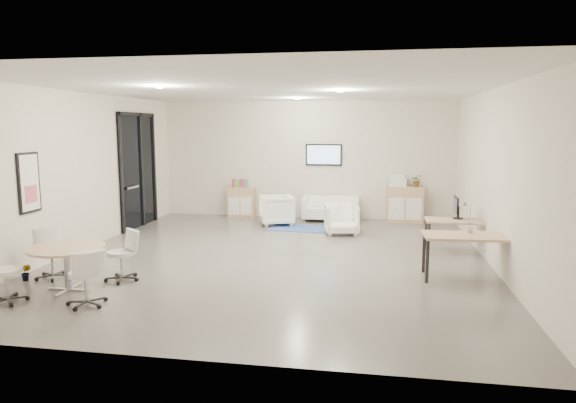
{
  "coord_description": "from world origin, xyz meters",
  "views": [
    {
      "loc": [
        1.89,
        -9.49,
        2.49
      ],
      "look_at": [
        0.21,
        0.4,
        1.04
      ],
      "focal_mm": 32.0,
      "sensor_mm": 36.0,
      "label": 1
    }
  ],
  "objects_px": {
    "armchair_left": "(276,209)",
    "desk_rear": "(459,223)",
    "armchair_right": "(342,218)",
    "round_table": "(67,252)",
    "sideboard_left": "(242,202)",
    "loveseat": "(331,209)",
    "desk_front": "(468,239)",
    "sideboard_right": "(405,204)"
  },
  "relations": [
    {
      "from": "armchair_left",
      "to": "desk_rear",
      "type": "relative_size",
      "value": 0.65
    },
    {
      "from": "armchair_right",
      "to": "desk_rear",
      "type": "height_order",
      "value": "armchair_right"
    },
    {
      "from": "armchair_left",
      "to": "round_table",
      "type": "relative_size",
      "value": 0.75
    },
    {
      "from": "round_table",
      "to": "desk_rear",
      "type": "bearing_deg",
      "value": 28.91
    },
    {
      "from": "armchair_left",
      "to": "round_table",
      "type": "xyz_separation_m",
      "value": [
        -2.13,
        -5.83,
        0.18
      ]
    },
    {
      "from": "round_table",
      "to": "armchair_left",
      "type": "bearing_deg",
      "value": 69.91
    },
    {
      "from": "armchair_left",
      "to": "armchair_right",
      "type": "height_order",
      "value": "armchair_left"
    },
    {
      "from": "sideboard_left",
      "to": "loveseat",
      "type": "xyz_separation_m",
      "value": [
        2.51,
        -0.16,
        -0.11
      ]
    },
    {
      "from": "loveseat",
      "to": "sideboard_left",
      "type": "bearing_deg",
      "value": 174.87
    },
    {
      "from": "sideboard_left",
      "to": "loveseat",
      "type": "bearing_deg",
      "value": -3.63
    },
    {
      "from": "sideboard_left",
      "to": "desk_front",
      "type": "height_order",
      "value": "sideboard_left"
    },
    {
      "from": "sideboard_right",
      "to": "desk_front",
      "type": "xyz_separation_m",
      "value": [
        0.74,
        -5.13,
        0.2
      ]
    },
    {
      "from": "loveseat",
      "to": "desk_front",
      "type": "height_order",
      "value": "desk_front"
    },
    {
      "from": "armchair_right",
      "to": "round_table",
      "type": "relative_size",
      "value": 0.68
    },
    {
      "from": "desk_front",
      "to": "loveseat",
      "type": "bearing_deg",
      "value": 114.69
    },
    {
      "from": "armchair_right",
      "to": "round_table",
      "type": "xyz_separation_m",
      "value": [
        -3.86,
        -4.93,
        0.22
      ]
    },
    {
      "from": "loveseat",
      "to": "armchair_right",
      "type": "height_order",
      "value": "armchair_right"
    },
    {
      "from": "armchair_left",
      "to": "desk_front",
      "type": "xyz_separation_m",
      "value": [
        4.01,
        -4.18,
        0.25
      ]
    },
    {
      "from": "round_table",
      "to": "loveseat",
      "type": "bearing_deg",
      "value": 62.55
    },
    {
      "from": "sideboard_left",
      "to": "armchair_right",
      "type": "distance_m",
      "value": 3.47
    },
    {
      "from": "armchair_right",
      "to": "desk_front",
      "type": "height_order",
      "value": "armchair_right"
    },
    {
      "from": "armchair_left",
      "to": "desk_rear",
      "type": "distance_m",
      "value": 4.77
    },
    {
      "from": "sideboard_left",
      "to": "round_table",
      "type": "relative_size",
      "value": 0.74
    },
    {
      "from": "armchair_right",
      "to": "sideboard_right",
      "type": "bearing_deg",
      "value": 39.86
    },
    {
      "from": "loveseat",
      "to": "desk_front",
      "type": "xyz_separation_m",
      "value": [
        2.68,
        -5.01,
        0.37
      ]
    },
    {
      "from": "sideboard_left",
      "to": "desk_rear",
      "type": "bearing_deg",
      "value": -32.24
    },
    {
      "from": "sideboard_right",
      "to": "armchair_left",
      "type": "distance_m",
      "value": 3.41
    },
    {
      "from": "armchair_right",
      "to": "round_table",
      "type": "distance_m",
      "value": 6.27
    },
    {
      "from": "sideboard_left",
      "to": "sideboard_right",
      "type": "xyz_separation_m",
      "value": [
        4.46,
        -0.04,
        0.06
      ]
    },
    {
      "from": "sideboard_left",
      "to": "armchair_right",
      "type": "height_order",
      "value": "sideboard_left"
    },
    {
      "from": "sideboard_left",
      "to": "desk_front",
      "type": "relative_size",
      "value": 0.57
    },
    {
      "from": "round_table",
      "to": "sideboard_left",
      "type": "bearing_deg",
      "value": 82.08
    },
    {
      "from": "sideboard_right",
      "to": "loveseat",
      "type": "bearing_deg",
      "value": -176.41
    },
    {
      "from": "sideboard_left",
      "to": "armchair_right",
      "type": "bearing_deg",
      "value": -32.98
    },
    {
      "from": "loveseat",
      "to": "armchair_left",
      "type": "height_order",
      "value": "armchair_left"
    },
    {
      "from": "desk_rear",
      "to": "round_table",
      "type": "xyz_separation_m",
      "value": [
        -6.28,
        -3.47,
        -0.0
      ]
    },
    {
      "from": "loveseat",
      "to": "desk_rear",
      "type": "bearing_deg",
      "value": -50.18
    },
    {
      "from": "loveseat",
      "to": "armchair_left",
      "type": "distance_m",
      "value": 1.57
    },
    {
      "from": "armchair_left",
      "to": "desk_rear",
      "type": "xyz_separation_m",
      "value": [
        4.14,
        -2.36,
        0.18
      ]
    },
    {
      "from": "loveseat",
      "to": "desk_rear",
      "type": "distance_m",
      "value": 4.27
    },
    {
      "from": "sideboard_right",
      "to": "desk_rear",
      "type": "bearing_deg",
      "value": -75.32
    },
    {
      "from": "sideboard_left",
      "to": "desk_front",
      "type": "bearing_deg",
      "value": -44.89
    }
  ]
}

